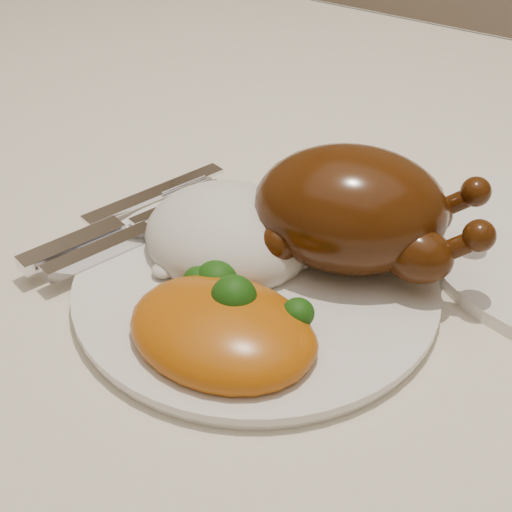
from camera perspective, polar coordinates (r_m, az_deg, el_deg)
The scene contains 7 objects.
dining_table at distance 0.62m, azimuth 8.83°, elevation -6.95°, with size 1.60×0.90×0.76m.
tablecloth at distance 0.57m, azimuth 9.50°, elevation -1.63°, with size 1.73×1.03×0.18m.
dinner_plate at distance 0.50m, azimuth -0.00°, elevation -2.33°, with size 0.25×0.25×0.01m, color white.
roast_chicken at distance 0.50m, azimuth 7.98°, elevation 3.70°, with size 0.18×0.15×0.09m.
rice_mound at distance 0.52m, azimuth -2.16°, elevation 1.65°, with size 0.14×0.13×0.07m.
mac_and_cheese at distance 0.45m, azimuth -2.10°, elevation -5.82°, with size 0.13×0.11×0.05m.
cutlery at distance 0.55m, azimuth -11.42°, elevation 2.03°, with size 0.07×0.20×0.01m.
Camera 1 is at (0.17, -0.42, 1.09)m, focal length 50.00 mm.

